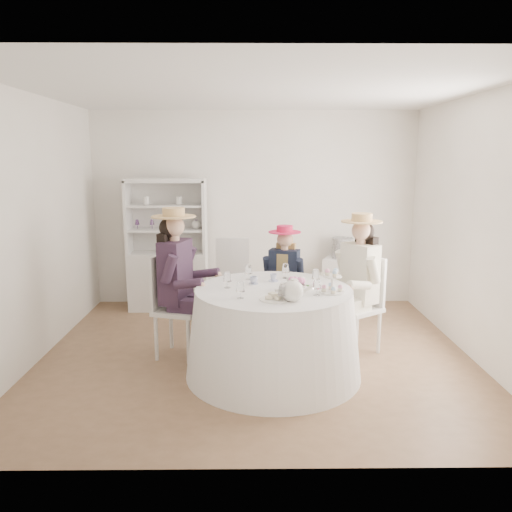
{
  "coord_description": "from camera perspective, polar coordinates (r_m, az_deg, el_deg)",
  "views": [
    {
      "loc": [
        -0.06,
        -5.02,
        2.06
      ],
      "look_at": [
        0.0,
        0.1,
        1.05
      ],
      "focal_mm": 35.0,
      "sensor_mm": 36.0,
      "label": 1
    }
  ],
  "objects": [
    {
      "name": "cupcake_stand",
      "position": [
        4.6,
        8.7,
        -3.2
      ],
      "size": [
        0.23,
        0.23,
        0.21
      ],
      "rotation": [
        0.0,
        0.0,
        -0.11
      ],
      "color": "white",
      "rests_on": "tea_table"
    },
    {
      "name": "spare_chair",
      "position": [
        6.45,
        -2.62,
        -2.13
      ],
      "size": [
        0.46,
        0.46,
        1.08
      ],
      "rotation": [
        0.0,
        0.0,
        3.12
      ],
      "color": "silver",
      "rests_on": "ground"
    },
    {
      "name": "tea_table",
      "position": [
        4.83,
        1.99,
        -8.67
      ],
      "size": [
        1.68,
        1.68,
        0.85
      ],
      "rotation": [
        0.0,
        0.0,
        -0.21
      ],
      "color": "white",
      "rests_on": "ground"
    },
    {
      "name": "hutch",
      "position": [
        6.94,
        -9.98,
        -0.84
      ],
      "size": [
        1.21,
        0.8,
        1.79
      ],
      "rotation": [
        0.0,
        0.0,
        -0.41
      ],
      "color": "silver",
      "rests_on": "ground"
    },
    {
      "name": "flower_arrangement",
      "position": [
        4.64,
        4.64,
        -2.97
      ],
      "size": [
        0.16,
        0.17,
        0.06
      ],
      "rotation": [
        0.0,
        0.0,
        -0.24
      ],
      "color": "pink",
      "rests_on": "tea_table"
    },
    {
      "name": "guest_left",
      "position": [
        5.18,
        -8.91,
        -2.08
      ],
      "size": [
        0.64,
        0.59,
        1.57
      ],
      "rotation": [
        0.0,
        0.0,
        1.29
      ],
      "color": "silver",
      "rests_on": "ground"
    },
    {
      "name": "side_table",
      "position": [
        7.09,
        9.71,
        -2.99
      ],
      "size": [
        0.59,
        0.59,
        0.69
      ],
      "primitive_type": "cube",
      "rotation": [
        0.0,
        0.0,
        -0.4
      ],
      "color": "silver",
      "rests_on": "ground"
    },
    {
      "name": "guest_mid",
      "position": [
        5.76,
        3.19,
        -2.13
      ],
      "size": [
        0.49,
        0.53,
        1.3
      ],
      "rotation": [
        0.0,
        0.0,
        -0.31
      ],
      "color": "silver",
      "rests_on": "ground"
    },
    {
      "name": "wall_back",
      "position": [
        7.05,
        -0.18,
        5.38
      ],
      "size": [
        4.5,
        0.0,
        4.5
      ],
      "primitive_type": "plane",
      "rotation": [
        1.57,
        0.0,
        0.0
      ],
      "color": "silver",
      "rests_on": "ground"
    },
    {
      "name": "table_teapot",
      "position": [
        4.3,
        4.24,
        -4.01
      ],
      "size": [
        0.27,
        0.19,
        0.2
      ],
      "rotation": [
        0.0,
        0.0,
        -0.15
      ],
      "color": "white",
      "rests_on": "tea_table"
    },
    {
      "name": "ground",
      "position": [
        5.42,
        0.01,
        -11.16
      ],
      "size": [
        4.5,
        4.5,
        0.0
      ],
      "primitive_type": "plane",
      "color": "brown",
      "rests_on": "ground"
    },
    {
      "name": "wall_left",
      "position": [
        5.52,
        -24.07,
        2.8
      ],
      "size": [
        0.0,
        4.5,
        4.5
      ],
      "primitive_type": "plane",
      "rotation": [
        1.57,
        0.0,
        1.57
      ],
      "color": "silver",
      "rests_on": "ground"
    },
    {
      "name": "teacup_c",
      "position": [
        4.82,
        4.73,
        -2.99
      ],
      "size": [
        0.11,
        0.11,
        0.07
      ],
      "primitive_type": "imported",
      "rotation": [
        0.0,
        0.0,
        -0.35
      ],
      "color": "white",
      "rests_on": "tea_table"
    },
    {
      "name": "flower_bowl",
      "position": [
        4.62,
        4.25,
        -3.69
      ],
      "size": [
        0.28,
        0.28,
        0.06
      ],
      "primitive_type": "imported",
      "rotation": [
        0.0,
        0.0,
        0.31
      ],
      "color": "white",
      "rests_on": "tea_table"
    },
    {
      "name": "wall_right",
      "position": [
        5.57,
        23.88,
        2.88
      ],
      "size": [
        0.0,
        4.5,
        4.5
      ],
      "primitive_type": "plane",
      "rotation": [
        1.57,
        0.0,
        -1.57
      ],
      "color": "silver",
      "rests_on": "ground"
    },
    {
      "name": "hatbox",
      "position": [
        6.99,
        9.84,
        0.91
      ],
      "size": [
        0.38,
        0.38,
        0.29
      ],
      "primitive_type": "cylinder",
      "rotation": [
        0.0,
        0.0,
        -0.43
      ],
      "color": "black",
      "rests_on": "side_table"
    },
    {
      "name": "sandwich_plate",
      "position": [
        4.34,
        2.1,
        -4.84
      ],
      "size": [
        0.25,
        0.25,
        0.06
      ],
      "rotation": [
        0.0,
        0.0,
        0.28
      ],
      "color": "white",
      "rests_on": "tea_table"
    },
    {
      "name": "guest_right",
      "position": [
        5.35,
        11.56,
        -2.19
      ],
      "size": [
        0.64,
        0.6,
        1.5
      ],
      "rotation": [
        0.0,
        0.0,
        -0.98
      ],
      "color": "silver",
      "rests_on": "ground"
    },
    {
      "name": "teacup_b",
      "position": [
        4.97,
        2.0,
        -2.53
      ],
      "size": [
        0.08,
        0.08,
        0.06
      ],
      "primitive_type": "imported",
      "rotation": [
        0.0,
        0.0,
        -0.16
      ],
      "color": "white",
      "rests_on": "tea_table"
    },
    {
      "name": "wall_front",
      "position": [
        3.1,
        0.44,
        -2.07
      ],
      "size": [
        4.5,
        0.0,
        4.5
      ],
      "primitive_type": "plane",
      "rotation": [
        -1.57,
        0.0,
        0.0
      ],
      "color": "silver",
      "rests_on": "ground"
    },
    {
      "name": "teacup_a",
      "position": [
        4.86,
        -0.28,
        -2.85
      ],
      "size": [
        0.1,
        0.1,
        0.06
      ],
      "primitive_type": "imported",
      "rotation": [
        0.0,
        0.0,
        0.32
      ],
      "color": "white",
      "rests_on": "tea_table"
    },
    {
      "name": "ceiling",
      "position": [
        5.06,
        0.01,
        18.43
      ],
      "size": [
        4.5,
        4.5,
        0.0
      ],
      "primitive_type": "plane",
      "rotation": [
        3.14,
        0.0,
        0.0
      ],
      "color": "white",
      "rests_on": "wall_back"
    },
    {
      "name": "stemware_set",
      "position": [
        4.68,
        2.04,
        -2.87
      ],
      "size": [
        0.93,
        0.93,
        0.15
      ],
      "color": "white",
      "rests_on": "tea_table"
    }
  ]
}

